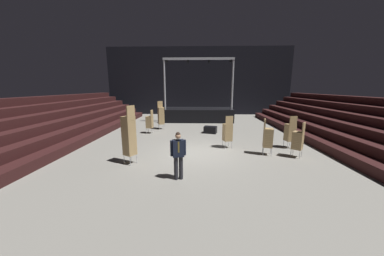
% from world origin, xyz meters
% --- Properties ---
extents(ground_plane, '(22.00, 30.00, 0.10)m').
position_xyz_m(ground_plane, '(0.00, 0.00, -0.05)').
color(ground_plane, gray).
extents(arena_end_wall, '(22.00, 0.30, 8.00)m').
position_xyz_m(arena_end_wall, '(0.00, 15.00, 4.00)').
color(arena_end_wall, black).
rests_on(arena_end_wall, ground_plane).
extents(bleacher_bank_left, '(4.50, 24.00, 2.70)m').
position_xyz_m(bleacher_bank_left, '(-8.75, 1.00, 1.35)').
color(bleacher_bank_left, black).
rests_on(bleacher_bank_left, ground_plane).
extents(bleacher_bank_right, '(4.50, 24.00, 2.70)m').
position_xyz_m(bleacher_bank_right, '(8.75, 1.00, 1.35)').
color(bleacher_bank_right, black).
rests_on(bleacher_bank_right, ground_plane).
extents(stage_riser, '(6.67, 2.90, 5.87)m').
position_xyz_m(stage_riser, '(-0.00, 9.89, 0.71)').
color(stage_riser, black).
rests_on(stage_riser, ground_plane).
extents(man_with_tie, '(0.57, 0.32, 1.76)m').
position_xyz_m(man_with_tie, '(-0.68, -3.06, 1.00)').
color(man_with_tie, black).
rests_on(man_with_tie, ground_plane).
extents(chair_stack_front_left, '(0.53, 0.53, 1.79)m').
position_xyz_m(chair_stack_front_left, '(3.44, -0.22, 0.90)').
color(chair_stack_front_left, '#B2B5BA').
rests_on(chair_stack_front_left, ground_plane).
extents(chair_stack_front_right, '(0.49, 0.49, 1.71)m').
position_xyz_m(chair_stack_front_right, '(-3.50, 4.28, 0.86)').
color(chair_stack_front_right, '#B2B5BA').
rests_on(chair_stack_front_right, ground_plane).
extents(chair_stack_mid_left, '(0.54, 0.54, 1.79)m').
position_xyz_m(chair_stack_mid_left, '(1.63, 0.91, 0.90)').
color(chair_stack_mid_left, '#B2B5BA').
rests_on(chair_stack_mid_left, ground_plane).
extents(chair_stack_mid_right, '(0.60, 0.60, 2.56)m').
position_xyz_m(chair_stack_mid_right, '(-2.94, -1.59, 1.28)').
color(chair_stack_mid_right, '#B2B5BA').
rests_on(chair_stack_mid_right, ground_plane).
extents(chair_stack_mid_centre, '(0.62, 0.62, 1.71)m').
position_xyz_m(chair_stack_mid_centre, '(4.75, -0.53, 0.86)').
color(chair_stack_mid_centre, '#B2B5BA').
rests_on(chair_stack_mid_centre, ground_plane).
extents(chair_stack_rear_left, '(0.59, 0.59, 2.22)m').
position_xyz_m(chair_stack_rear_left, '(-2.95, 5.81, 1.11)').
color(chair_stack_rear_left, '#B2B5BA').
rests_on(chair_stack_rear_left, ground_plane).
extents(chair_stack_rear_right, '(0.51, 0.51, 1.79)m').
position_xyz_m(chair_stack_rear_right, '(5.04, 0.98, 0.90)').
color(chair_stack_rear_right, '#B2B5BA').
rests_on(chair_stack_rear_right, ground_plane).
extents(equipment_road_case, '(1.03, 0.82, 0.50)m').
position_xyz_m(equipment_road_case, '(0.91, 4.47, 0.25)').
color(equipment_road_case, black).
rests_on(equipment_road_case, ground_plane).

